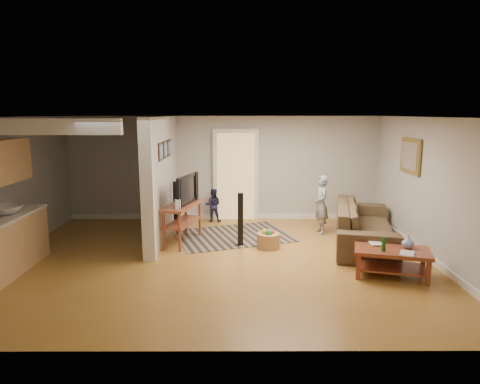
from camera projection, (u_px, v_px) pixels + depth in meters
name	position (u px, v px, depth m)	size (l,w,h in m)	color
ground	(218.00, 259.00, 7.63)	(7.50, 7.50, 0.00)	olive
room_shell	(160.00, 175.00, 7.78)	(7.54, 6.02, 2.52)	#B2B1AB
area_rug	(233.00, 236.00, 9.07)	(2.35, 1.72, 0.01)	black
sofa	(364.00, 244.00, 8.51)	(2.75, 1.08, 0.80)	#413920
coffee_table	(393.00, 255.00, 6.78)	(1.29, 0.95, 0.68)	brown
tv_console	(183.00, 208.00, 8.47)	(0.79, 1.34, 1.09)	brown
speaker_left	(240.00, 219.00, 8.32)	(0.11, 0.11, 1.05)	black
speaker_right	(177.00, 206.00, 9.40)	(0.11, 0.11, 1.10)	black
toy_basket	(268.00, 240.00, 8.24)	(0.44, 0.44, 0.39)	olive
child	(320.00, 233.00, 9.29)	(0.46, 0.30, 1.27)	gray
toddler	(213.00, 221.00, 10.28)	(0.39, 0.30, 0.80)	#1D1F3E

